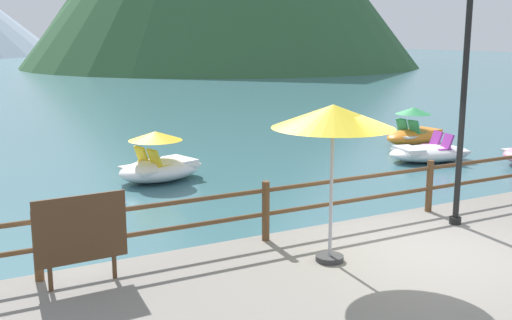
# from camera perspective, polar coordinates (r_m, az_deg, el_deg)

# --- Properties ---
(ground_plane) EXTENTS (200.00, 200.00, 0.00)m
(ground_plane) POSITION_cam_1_polar(r_m,az_deg,el_deg) (47.04, -20.76, 6.48)
(ground_plane) COLOR #3D6B75
(dock_railing) EXTENTS (23.92, 0.12, 0.95)m
(dock_railing) POSITION_cam_1_polar(r_m,az_deg,el_deg) (10.48, 9.06, -2.94)
(dock_railing) COLOR brown
(dock_railing) RESTS_ON promenade_dock
(lamp_post) EXTENTS (0.28, 0.28, 4.23)m
(lamp_post) POSITION_cam_1_polar(r_m,az_deg,el_deg) (10.64, 18.80, 7.56)
(lamp_post) COLOR black
(lamp_post) RESTS_ON promenade_dock
(sign_board) EXTENTS (1.18, 0.10, 1.19)m
(sign_board) POSITION_cam_1_polar(r_m,az_deg,el_deg) (8.17, -15.91, -6.30)
(sign_board) COLOR silver
(sign_board) RESTS_ON promenade_dock
(beach_umbrella) EXTENTS (1.70, 1.70, 2.24)m
(beach_umbrella) POSITION_cam_1_polar(r_m,az_deg,el_deg) (8.45, 7.15, 3.83)
(beach_umbrella) COLOR #B2B2B7
(beach_umbrella) RESTS_ON promenade_dock
(pedal_boat_0) EXTENTS (2.49, 1.91, 1.25)m
(pedal_boat_0) POSITION_cam_1_polar(r_m,az_deg,el_deg) (15.42, -8.91, -0.32)
(pedal_boat_0) COLOR white
(pedal_boat_0) RESTS_ON ground
(pedal_boat_2) EXTENTS (2.45, 1.53, 1.24)m
(pedal_boat_2) POSITION_cam_1_polar(r_m,az_deg,el_deg) (20.89, 14.48, 2.51)
(pedal_boat_2) COLOR orange
(pedal_boat_2) RESTS_ON ground
(pedal_boat_5) EXTENTS (2.71, 1.85, 0.81)m
(pedal_boat_5) POSITION_cam_1_polar(r_m,az_deg,el_deg) (18.30, 15.75, 0.66)
(pedal_boat_5) COLOR white
(pedal_boat_5) RESTS_ON ground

